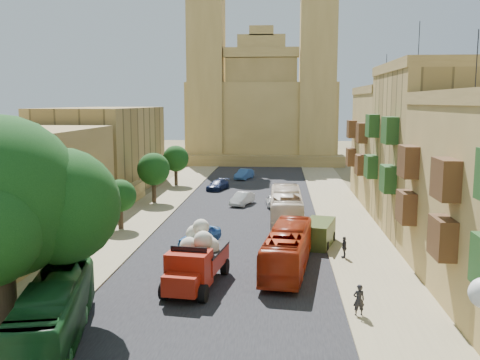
# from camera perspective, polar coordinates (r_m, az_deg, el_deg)

# --- Properties ---
(road_surface) EXTENTS (14.00, 140.00, 0.01)m
(road_surface) POSITION_cam_1_polar(r_m,az_deg,el_deg) (50.69, 0.35, -3.82)
(road_surface) COLOR black
(road_surface) RESTS_ON ground
(sidewalk_east) EXTENTS (5.00, 140.00, 0.01)m
(sidewalk_east) POSITION_cam_1_polar(r_m,az_deg,el_deg) (50.91, 11.10, -3.92)
(sidewalk_east) COLOR #90825E
(sidewalk_east) RESTS_ON ground
(sidewalk_west) EXTENTS (5.00, 140.00, 0.01)m
(sidewalk_west) POSITION_cam_1_polar(r_m,az_deg,el_deg) (52.22, -10.12, -3.59)
(sidewalk_west) COLOR #90825E
(sidewalk_west) RESTS_ON ground
(kerb_east) EXTENTS (0.25, 140.00, 0.12)m
(kerb_east) POSITION_cam_1_polar(r_m,az_deg,el_deg) (50.67, 8.29, -3.85)
(kerb_east) COLOR #90825E
(kerb_east) RESTS_ON ground
(kerb_west) EXTENTS (0.25, 140.00, 0.12)m
(kerb_west) POSITION_cam_1_polar(r_m,az_deg,el_deg) (51.64, -7.44, -3.60)
(kerb_west) COLOR #90825E
(kerb_west) RESTS_ON ground
(townhouse_c) EXTENTS (9.00, 14.00, 17.40)m
(townhouse_c) POSITION_cam_1_polar(r_m,az_deg,el_deg) (46.28, 20.03, 3.16)
(townhouse_c) COLOR #A4874A
(townhouse_c) RESTS_ON ground
(townhouse_d) EXTENTS (9.00, 14.00, 15.90)m
(townhouse_d) POSITION_cam_1_polar(r_m,az_deg,el_deg) (59.90, 16.43, 3.66)
(townhouse_d) COLOR #9A7F45
(townhouse_d) RESTS_ON ground
(west_wall) EXTENTS (1.00, 40.00, 1.80)m
(west_wall) POSITION_cam_1_polar(r_m,az_deg,el_deg) (43.67, -17.29, -4.98)
(west_wall) COLOR #9A7F45
(west_wall) RESTS_ON ground
(west_building_mid) EXTENTS (10.00, 22.00, 10.00)m
(west_building_mid) POSITION_cam_1_polar(r_m,az_deg,el_deg) (67.22, -14.28, 3.23)
(west_building_mid) COLOR #A4874A
(west_building_mid) RESTS_ON ground
(church) EXTENTS (28.00, 22.50, 36.30)m
(church) POSITION_cam_1_polar(r_m,az_deg,el_deg) (98.11, 2.40, 7.64)
(church) COLOR #9A7F45
(church) RESTS_ON ground
(ficus_tree) EXTENTS (10.15, 9.34, 10.15)m
(ficus_tree) POSITION_cam_1_polar(r_m,az_deg,el_deg) (27.17, -24.10, -2.29)
(ficus_tree) COLOR #36271B
(ficus_tree) RESTS_ON ground
(street_tree_a) EXTENTS (3.08, 3.08, 4.74)m
(street_tree_a) POSITION_cam_1_polar(r_m,az_deg,el_deg) (35.03, -18.46, -4.47)
(street_tree_a) COLOR #36271B
(street_tree_a) RESTS_ON ground
(street_tree_b) EXTENTS (2.74, 2.74, 4.22)m
(street_tree_b) POSITION_cam_1_polar(r_m,az_deg,el_deg) (46.16, -12.68, -1.68)
(street_tree_b) COLOR #36271B
(street_tree_b) RESTS_ON ground
(street_tree_c) EXTENTS (3.47, 3.47, 5.34)m
(street_tree_c) POSITION_cam_1_polar(r_m,az_deg,el_deg) (57.49, -9.20, 1.13)
(street_tree_c) COLOR #36271B
(street_tree_c) RESTS_ON ground
(street_tree_d) EXTENTS (3.36, 3.36, 5.16)m
(street_tree_d) POSITION_cam_1_polar(r_m,az_deg,el_deg) (69.15, -6.87, 2.27)
(street_tree_d) COLOR #36271B
(street_tree_d) RESTS_ON ground
(red_truck) EXTENTS (3.35, 6.75, 3.79)m
(red_truck) POSITION_cam_1_polar(r_m,az_deg,el_deg) (31.42, -4.67, -8.34)
(red_truck) COLOR #A01B0C
(red_truck) RESTS_ON ground
(olive_pickup) EXTENTS (2.90, 4.69, 1.80)m
(olive_pickup) POSITION_cam_1_polar(r_m,az_deg,el_deg) (40.72, 8.38, -5.67)
(olive_pickup) COLOR #38461A
(olive_pickup) RESTS_ON ground
(bus_green_north) EXTENTS (4.46, 10.24, 2.78)m
(bus_green_north) POSITION_cam_1_polar(r_m,az_deg,el_deg) (25.81, -19.30, -13.21)
(bus_green_north) COLOR #184D20
(bus_green_north) RESTS_ON ground
(bus_red_east) EXTENTS (3.54, 10.16, 2.77)m
(bus_red_east) POSITION_cam_1_polar(r_m,az_deg,el_deg) (34.37, 5.10, -7.37)
(bus_red_east) COLOR #B03013
(bus_red_east) RESTS_ON ground
(bus_cream_east) EXTENTS (2.70, 11.15, 3.10)m
(bus_cream_east) POSITION_cam_1_polar(r_m,az_deg,el_deg) (46.76, 4.94, -2.95)
(bus_cream_east) COLOR #F6E2C9
(bus_cream_east) RESTS_ON ground
(car_blue_a) EXTENTS (3.20, 4.45, 1.41)m
(car_blue_a) POSITION_cam_1_polar(r_m,az_deg,el_deg) (40.56, -4.28, -5.92)
(car_blue_a) COLOR #336EB6
(car_blue_a) RESTS_ON ground
(car_white_a) EXTENTS (2.53, 4.22, 1.31)m
(car_white_a) POSITION_cam_1_polar(r_m,az_deg,el_deg) (55.84, 0.23, -2.00)
(car_white_a) COLOR silver
(car_white_a) RESTS_ON ground
(car_cream) EXTENTS (2.87, 4.38, 1.12)m
(car_cream) POSITION_cam_1_polar(r_m,az_deg,el_deg) (44.52, 5.26, -4.83)
(car_cream) COLOR beige
(car_cream) RESTS_ON ground
(car_dkblue) EXTENTS (2.81, 4.53, 1.22)m
(car_dkblue) POSITION_cam_1_polar(r_m,az_deg,el_deg) (65.39, -2.39, -0.53)
(car_dkblue) COLOR #131E43
(car_dkblue) RESTS_ON ground
(car_white_b) EXTENTS (1.84, 3.87, 1.28)m
(car_white_b) POSITION_cam_1_polar(r_m,az_deg,el_deg) (55.06, 3.61, -2.19)
(car_white_b) COLOR silver
(car_white_b) RESTS_ON ground
(car_blue_b) EXTENTS (2.66, 4.54, 1.41)m
(car_blue_b) POSITION_cam_1_polar(r_m,az_deg,el_deg) (74.45, 0.45, 0.63)
(car_blue_b) COLOR #2E5896
(car_blue_b) RESTS_ON ground
(pedestrian_a) EXTENTS (0.64, 0.47, 1.63)m
(pedestrian_a) POSITION_cam_1_polar(r_m,az_deg,el_deg) (28.13, 12.56, -12.38)
(pedestrian_a) COLOR black
(pedestrian_a) RESTS_ON ground
(pedestrian_c) EXTENTS (0.43, 0.90, 1.50)m
(pedestrian_c) POSITION_cam_1_polar(r_m,az_deg,el_deg) (37.74, 11.05, -7.06)
(pedestrian_c) COLOR #38383C
(pedestrian_c) RESTS_ON ground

